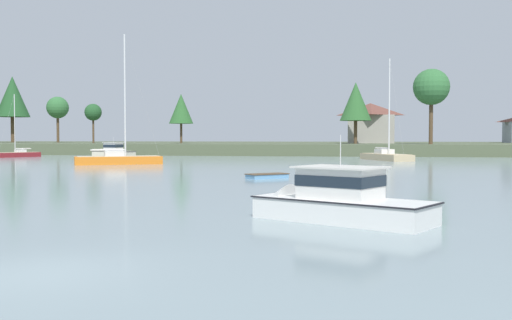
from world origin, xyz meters
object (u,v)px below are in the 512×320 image
(dinghy_skyblue, at_px, (267,177))
(cruiser_cream, at_px, (110,154))
(sailboat_sand, at_px, (386,158))
(cruiser_white, at_px, (325,207))
(sailboat_orange, at_px, (118,162))
(sailboat_maroon, at_px, (19,156))

(dinghy_skyblue, relative_size, cruiser_cream, 0.42)
(sailboat_sand, bearing_deg, dinghy_skyblue, -106.73)
(cruiser_cream, bearing_deg, sailboat_sand, -7.47)
(cruiser_white, distance_m, sailboat_sand, 55.12)
(sailboat_sand, bearing_deg, sailboat_orange, -151.44)
(sailboat_maroon, distance_m, cruiser_cream, 13.44)
(sailboat_maroon, relative_size, cruiser_cream, 1.28)
(cruiser_white, relative_size, sailboat_sand, 0.55)
(cruiser_cream, height_order, sailboat_sand, sailboat_sand)
(dinghy_skyblue, bearing_deg, cruiser_white, -76.49)
(sailboat_maroon, relative_size, sailboat_sand, 0.72)
(cruiser_white, relative_size, dinghy_skyblue, 2.30)
(dinghy_skyblue, height_order, cruiser_cream, cruiser_cream)
(sailboat_maroon, relative_size, sailboat_orange, 0.66)
(sailboat_orange, xyz_separation_m, sailboat_sand, (29.11, 15.85, -0.01))
(cruiser_cream, bearing_deg, sailboat_orange, -64.93)
(sailboat_sand, bearing_deg, sailboat_maroon, 176.41)
(sailboat_maroon, distance_m, sailboat_orange, 30.00)
(dinghy_skyblue, bearing_deg, sailboat_orange, 135.01)
(sailboat_maroon, distance_m, cruiser_white, 74.57)
(sailboat_orange, height_order, cruiser_cream, sailboat_orange)
(sailboat_maroon, xyz_separation_m, sailboat_orange, (23.12, -19.13, 0.07))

